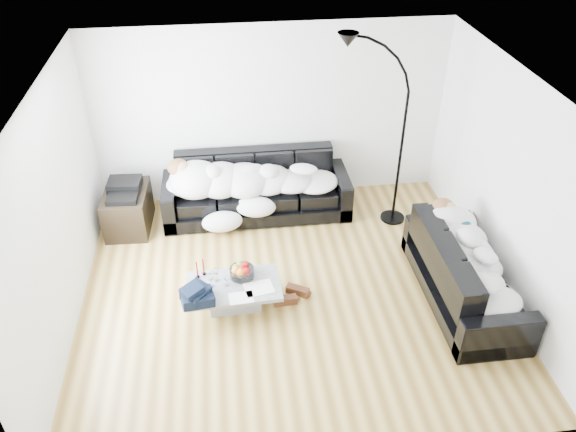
{
  "coord_description": "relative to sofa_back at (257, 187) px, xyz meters",
  "views": [
    {
      "loc": [
        -0.68,
        -5.07,
        4.68
      ],
      "look_at": [
        0.0,
        0.3,
        0.9
      ],
      "focal_mm": 35.0,
      "sensor_mm": 36.0,
      "label": 1
    }
  ],
  "objects": [
    {
      "name": "sofa_right",
      "position": [
        2.29,
        -2.1,
        -0.02
      ],
      "size": [
        0.87,
        2.04,
        0.83
      ],
      "primitive_type": "cube",
      "rotation": [
        0.0,
        0.0,
        1.57
      ],
      "color": "black",
      "rests_on": "ground"
    },
    {
      "name": "ground",
      "position": [
        0.27,
        -1.74,
        -0.43
      ],
      "size": [
        5.0,
        5.0,
        0.0
      ],
      "primitive_type": "plane",
      "color": "brown",
      "rests_on": "ground"
    },
    {
      "name": "shoes",
      "position": [
        0.25,
        -1.89,
        -0.38
      ],
      "size": [
        0.51,
        0.4,
        0.11
      ],
      "primitive_type": null,
      "rotation": [
        0.0,
        0.0,
        -0.12
      ],
      "color": "#472311",
      "rests_on": "ground"
    },
    {
      "name": "ceiling",
      "position": [
        0.27,
        -1.74,
        2.17
      ],
      "size": [
        5.0,
        5.0,
        0.0
      ],
      "primitive_type": "plane",
      "color": "white",
      "rests_on": "ground"
    },
    {
      "name": "sofa_back",
      "position": [
        0.0,
        0.0,
        0.0
      ],
      "size": [
        2.65,
        0.92,
        0.87
      ],
      "primitive_type": "cube",
      "color": "black",
      "rests_on": "ground"
    },
    {
      "name": "fruit_bowl",
      "position": [
        -0.31,
        -1.76,
        -0.03
      ],
      "size": [
        0.35,
        0.35,
        0.18
      ],
      "primitive_type": "cylinder",
      "rotation": [
        0.0,
        0.0,
        -0.22
      ],
      "color": "white",
      "rests_on": "coffee_table"
    },
    {
      "name": "candle_right",
      "position": [
        -0.76,
        -1.68,
        -0.0
      ],
      "size": [
        0.05,
        0.05,
        0.23
      ],
      "primitive_type": "cylinder",
      "rotation": [
        0.0,
        0.0,
        -0.17
      ],
      "color": "maroon",
      "rests_on": "coffee_table"
    },
    {
      "name": "navy_jacket",
      "position": [
        -0.85,
        -2.12,
        0.06
      ],
      "size": [
        0.48,
        0.46,
        0.19
      ],
      "primitive_type": null,
      "rotation": [
        0.0,
        0.0,
        0.51
      ],
      "color": "black",
      "rests_on": "coffee_table"
    },
    {
      "name": "wall_back",
      "position": [
        0.27,
        0.51,
        0.87
      ],
      "size": [
        5.0,
        0.02,
        2.6
      ],
      "primitive_type": "cube",
      "color": "silver",
      "rests_on": "ground"
    },
    {
      "name": "coffee_table",
      "position": [
        -0.42,
        -1.91,
        -0.28
      ],
      "size": [
        1.09,
        0.66,
        0.31
      ],
      "primitive_type": "cube",
      "rotation": [
        0.0,
        0.0,
        0.03
      ],
      "color": "#939699",
      "rests_on": "ground"
    },
    {
      "name": "sleeper_back",
      "position": [
        -0.0,
        -0.05,
        0.21
      ],
      "size": [
        2.24,
        0.77,
        0.45
      ],
      "primitive_type": null,
      "color": "white",
      "rests_on": "sofa_back"
    },
    {
      "name": "wall_left",
      "position": [
        -2.23,
        -1.74,
        0.87
      ],
      "size": [
        0.02,
        4.5,
        2.6
      ],
      "primitive_type": "cube",
      "color": "silver",
      "rests_on": "ground"
    },
    {
      "name": "newspaper_b",
      "position": [
        -0.35,
        -2.14,
        -0.11
      ],
      "size": [
        0.28,
        0.21,
        0.01
      ],
      "primitive_type": "cube",
      "rotation": [
        0.0,
        0.0,
        0.06
      ],
      "color": "silver",
      "rests_on": "coffee_table"
    },
    {
      "name": "newspaper_a",
      "position": [
        -0.13,
        -2.0,
        -0.11
      ],
      "size": [
        0.36,
        0.3,
        0.01
      ],
      "primitive_type": "cube",
      "rotation": [
        0.0,
        0.0,
        0.18
      ],
      "color": "silver",
      "rests_on": "coffee_table"
    },
    {
      "name": "stereo",
      "position": [
        -1.81,
        -0.13,
        0.21
      ],
      "size": [
        0.46,
        0.37,
        0.13
      ],
      "primitive_type": "cube",
      "rotation": [
        0.0,
        0.0,
        -0.07
      ],
      "color": "black",
      "rests_on": "av_cabinet"
    },
    {
      "name": "candle_left",
      "position": [
        -0.83,
        -1.73,
        -0.0
      ],
      "size": [
        0.05,
        0.05,
        0.23
      ],
      "primitive_type": "cylinder",
      "rotation": [
        0.0,
        0.0,
        0.12
      ],
      "color": "maroon",
      "rests_on": "coffee_table"
    },
    {
      "name": "wine_glass_a",
      "position": [
        -0.61,
        -1.8,
        -0.03
      ],
      "size": [
        0.1,
        0.1,
        0.19
      ],
      "primitive_type": "cylinder",
      "rotation": [
        0.0,
        0.0,
        0.25
      ],
      "color": "white",
      "rests_on": "coffee_table"
    },
    {
      "name": "sleeper_right",
      "position": [
        2.29,
        -2.1,
        0.2
      ],
      "size": [
        0.74,
        1.75,
        0.43
      ],
      "primitive_type": null,
      "rotation": [
        0.0,
        0.0,
        1.57
      ],
      "color": "white",
      "rests_on": "sofa_right"
    },
    {
      "name": "wine_glass_b",
      "position": [
        -0.68,
        -1.9,
        -0.02
      ],
      "size": [
        0.09,
        0.09,
        0.19
      ],
      "primitive_type": "cylinder",
      "rotation": [
        0.0,
        0.0,
        -0.18
      ],
      "color": "white",
      "rests_on": "coffee_table"
    },
    {
      "name": "av_cabinet",
      "position": [
        -1.81,
        -0.13,
        -0.14
      ],
      "size": [
        0.62,
        0.86,
        0.58
      ],
      "primitive_type": "cube",
      "rotation": [
        0.0,
        0.0,
        -0.05
      ],
      "color": "black",
      "rests_on": "ground"
    },
    {
      "name": "teal_cushion",
      "position": [
        2.23,
        -1.47,
        0.29
      ],
      "size": [
        0.42,
        0.38,
        0.2
      ],
      "primitive_type": "ellipsoid",
      "rotation": [
        0.0,
        0.0,
        0.24
      ],
      "color": "#0A444B",
      "rests_on": "sofa_right"
    },
    {
      "name": "wine_glass_c",
      "position": [
        -0.5,
        -1.91,
        -0.04
      ],
      "size": [
        0.07,
        0.07,
        0.15
      ],
      "primitive_type": "cylinder",
      "rotation": [
        0.0,
        0.0,
        -0.09
      ],
      "color": "white",
      "rests_on": "coffee_table"
    },
    {
      "name": "floor_lamp",
      "position": [
        1.93,
        -0.41,
        0.76
      ],
      "size": [
        0.91,
        0.47,
        2.38
      ],
      "primitive_type": null,
      "rotation": [
        0.0,
        0.0,
        0.15
      ],
      "color": "black",
      "rests_on": "ground"
    },
    {
      "name": "wall_right",
      "position": [
        2.77,
        -1.74,
        0.87
      ],
      "size": [
        0.02,
        4.5,
        2.6
      ],
      "primitive_type": "cube",
      "color": "silver",
      "rests_on": "ground"
    }
  ]
}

